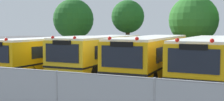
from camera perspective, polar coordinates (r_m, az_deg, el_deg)
ground_plane at (r=19.16m, az=2.68°, el=-4.87°), size 160.00×160.00×0.00m
school_bus_0 at (r=21.29m, az=-11.06°, el=-0.34°), size 2.68×11.43×2.57m
school_bus_1 at (r=19.75m, az=-2.18°, el=-0.47°), size 2.61×9.72×2.68m
school_bus_2 at (r=18.32m, az=8.04°, el=-0.84°), size 2.66×11.04×2.70m
school_bus_3 at (r=17.59m, az=18.75°, el=-1.28°), size 2.80×11.45×2.68m
tree_0 at (r=31.53m, az=-7.88°, el=6.13°), size 4.37×4.37×6.27m
tree_1 at (r=29.34m, az=3.34°, el=6.73°), size 3.34×3.34×5.96m
tree_2 at (r=27.17m, az=15.53°, el=5.75°), size 4.41×4.41×6.05m
chainlink_fence at (r=10.22m, az=-18.08°, el=-8.00°), size 15.68×0.07×1.77m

